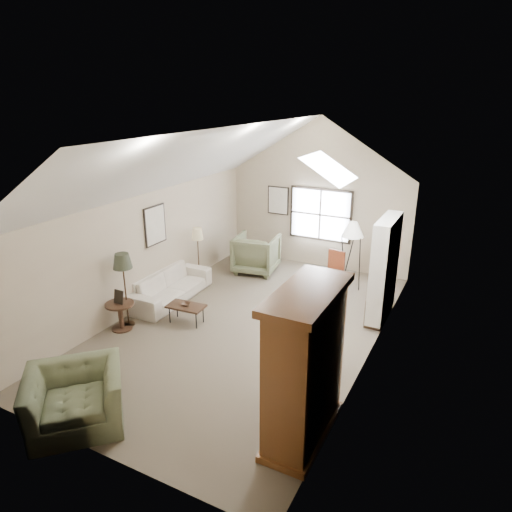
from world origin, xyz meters
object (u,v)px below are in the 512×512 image
at_px(armoire, 305,366).
at_px(sofa, 170,286).
at_px(coffee_table, 186,314).
at_px(side_table, 121,316).
at_px(side_chair, 331,275).
at_px(armchair_near, 76,399).
at_px(armchair_far, 256,254).

xyz_separation_m(armoire, sofa, (-4.38, 2.72, -0.77)).
bearing_deg(coffee_table, sofa, 142.55).
relative_size(coffee_table, side_table, 1.35).
bearing_deg(coffee_table, side_chair, 49.01).
xyz_separation_m(armchair_near, coffee_table, (-0.41, 3.25, -0.23)).
relative_size(armchair_near, side_table, 2.28).
bearing_deg(side_table, coffee_table, 39.09).
height_order(armoire, coffee_table, armoire).
distance_m(armchair_far, side_chair, 2.37).
xyz_separation_m(sofa, armchair_far, (0.98, 2.46, 0.17)).
bearing_deg(armchair_far, coffee_table, 81.83).
relative_size(armchair_near, side_chair, 1.18).
distance_m(armchair_far, coffee_table, 3.25).
bearing_deg(armchair_far, side_table, 67.65).
relative_size(armoire, side_chair, 1.99).
xyz_separation_m(sofa, side_chair, (3.26, 1.81, 0.22)).
bearing_deg(armoire, armchair_near, -156.29).
height_order(armchair_far, side_chair, side_chair).
distance_m(side_table, side_chair, 4.73).
bearing_deg(armoire, coffee_table, 149.96).
height_order(armchair_near, coffee_table, armchair_near).
xyz_separation_m(armchair_near, side_table, (-1.42, 2.42, -0.14)).
relative_size(armoire, side_table, 3.85).
xyz_separation_m(sofa, coffee_table, (1.01, -0.78, -0.14)).
distance_m(coffee_table, side_table, 1.31).
relative_size(armchair_near, coffee_table, 1.69).
height_order(side_table, side_chair, side_chair).
relative_size(sofa, side_chair, 2.06).
distance_m(armchair_near, armchair_far, 6.49).
height_order(sofa, coffee_table, sofa).
relative_size(armchair_near, armchair_far, 1.18).
bearing_deg(armchair_near, armoire, -21.06).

